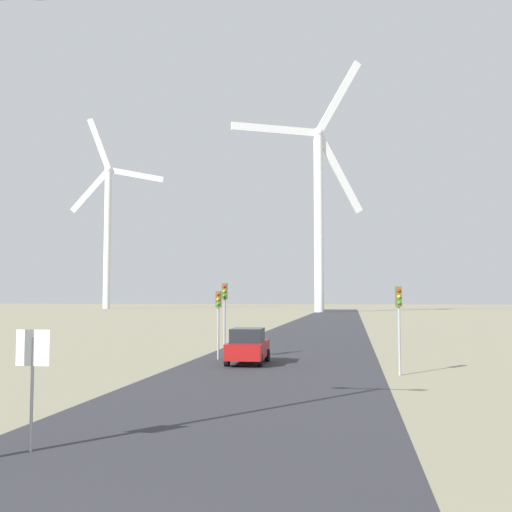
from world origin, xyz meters
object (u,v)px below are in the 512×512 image
traffic_light_post_near_right (399,310)px  wind_turbine_left (319,198)px  wind_turbine_far_left (108,223)px  stop_sign_near (33,366)px  traffic_light_post_near_left (218,309)px  traffic_light_post_mid_left (225,303)px  car_approaching (248,346)px

traffic_light_post_near_right → wind_turbine_left: bearing=94.9°
traffic_light_post_near_right → wind_turbine_far_left: wind_turbine_far_left is taller
stop_sign_near → traffic_light_post_near_left: traffic_light_post_near_left is taller
traffic_light_post_near_left → traffic_light_post_mid_left: 0.77m
traffic_light_post_mid_left → wind_turbine_far_left: bearing=115.5°
traffic_light_post_mid_left → wind_turbine_far_left: (-68.54, 143.68, 23.73)m
traffic_light_post_mid_left → wind_turbine_left: size_ratio=0.07×
wind_turbine_far_left → wind_turbine_left: wind_turbine_left is taller
car_approaching → traffic_light_post_mid_left: bearing=124.7°
car_approaching → wind_turbine_left: wind_turbine_left is taller
traffic_light_post_near_left → car_approaching: size_ratio=0.90×
traffic_light_post_near_left → traffic_light_post_near_right: 10.76m
traffic_light_post_near_right → wind_turbine_left: (-9.68, 113.61, 24.01)m
traffic_light_post_mid_left → car_approaching: (1.79, -2.58, -2.17)m
car_approaching → traffic_light_post_near_right: bearing=-24.9°
traffic_light_post_near_left → wind_turbine_left: (-0.33, 108.29, 24.11)m
traffic_light_post_near_right → wind_turbine_left: size_ratio=0.06×
wind_turbine_far_left → wind_turbine_left: (68.00, -36.06, 0.05)m
car_approaching → wind_turbine_left: size_ratio=0.07×
wind_turbine_far_left → traffic_light_post_mid_left: bearing=-64.5°
traffic_light_post_near_right → wind_turbine_left: 116.52m
traffic_light_post_near_left → car_approaching: traffic_light_post_near_left is taller
wind_turbine_left → traffic_light_post_near_right: bearing=-85.1°
traffic_light_post_near_right → wind_turbine_far_left: (-77.69, 149.67, 23.96)m
traffic_light_post_near_left → wind_turbine_far_left: (-68.33, 144.35, 24.06)m
traffic_light_post_near_left → wind_turbine_left: size_ratio=0.06×
traffic_light_post_near_left → traffic_light_post_near_right: (9.35, -5.32, 0.10)m
stop_sign_near → traffic_light_post_near_left: size_ratio=0.72×
stop_sign_near → traffic_light_post_near_left: (-0.26, 19.93, 0.88)m
wind_turbine_left → traffic_light_post_near_left: bearing=-89.8°
stop_sign_near → car_approaching: size_ratio=0.65×
stop_sign_near → traffic_light_post_near_left: 19.95m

